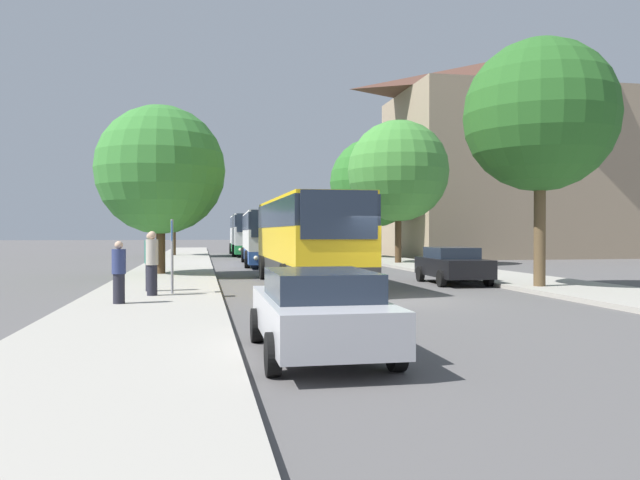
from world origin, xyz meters
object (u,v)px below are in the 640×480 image
(bus_stop_sign, at_px, (172,247))
(pedestrian_walking_back, at_px, (119,272))
(pedestrian_waiting_far, at_px, (150,261))
(bus_front, at_px, (307,239))
(parked_car_left_curb, at_px, (319,310))
(tree_left_far, at_px, (173,175))
(tree_right_far, at_px, (398,171))
(bus_rear, at_px, (247,234))
(parked_car_right_near, at_px, (452,264))
(bus_middle, at_px, (265,237))
(tree_right_mid, at_px, (374,183))
(tree_right_near, at_px, (540,116))
(pedestrian_waiting_near, at_px, (152,263))
(tree_left_near, at_px, (160,170))

(bus_stop_sign, distance_m, pedestrian_walking_back, 2.83)
(pedestrian_waiting_far, bearing_deg, bus_front, -154.09)
(parked_car_left_curb, xyz_separation_m, tree_left_far, (-4.14, 42.15, 5.97))
(tree_left_far, xyz_separation_m, tree_right_far, (14.16, -15.38, -0.94))
(bus_rear, distance_m, parked_car_right_near, 32.26)
(bus_middle, distance_m, tree_left_far, 15.82)
(parked_car_left_curb, bearing_deg, pedestrian_walking_back, 120.19)
(pedestrian_walking_back, bearing_deg, bus_front, -30.00)
(bus_rear, height_order, parked_car_right_near, bus_rear)
(bus_rear, height_order, parked_car_left_curb, bus_rear)
(bus_stop_sign, distance_m, tree_right_mid, 29.53)
(tree_right_far, bearing_deg, bus_front, -120.62)
(bus_stop_sign, relative_size, pedestrian_walking_back, 1.38)
(bus_rear, height_order, tree_right_mid, tree_right_mid)
(tree_right_mid, bearing_deg, bus_middle, -142.57)
(parked_car_left_curb, relative_size, parked_car_right_near, 1.06)
(pedestrian_walking_back, height_order, tree_right_near, tree_right_near)
(bus_rear, xyz_separation_m, pedestrian_walking_back, (-6.04, -37.68, -0.90))
(bus_front, distance_m, pedestrian_waiting_far, 6.27)
(tree_right_mid, bearing_deg, bus_front, -111.95)
(tree_left_far, bearing_deg, bus_rear, 21.96)
(parked_car_right_near, bearing_deg, pedestrian_waiting_near, 22.44)
(bus_stop_sign, height_order, tree_right_near, tree_right_near)
(bus_front, xyz_separation_m, bus_middle, (-0.05, 15.16, -0.03))
(bus_middle, relative_size, pedestrian_walking_back, 7.11)
(bus_rear, height_order, pedestrian_waiting_near, bus_rear)
(tree_left_far, bearing_deg, tree_left_near, -88.89)
(parked_car_right_near, height_order, tree_right_mid, tree_right_mid)
(parked_car_left_curb, height_order, pedestrian_waiting_near, pedestrian_waiting_near)
(pedestrian_waiting_far, relative_size, pedestrian_walking_back, 1.13)
(pedestrian_waiting_near, relative_size, tree_left_far, 0.20)
(pedestrian_waiting_near, height_order, pedestrian_walking_back, pedestrian_waiting_near)
(bus_middle, height_order, parked_car_right_near, bus_middle)
(parked_car_left_curb, bearing_deg, parked_car_right_near, 59.31)
(parked_car_left_curb, relative_size, pedestrian_walking_back, 2.74)
(tree_right_near, bearing_deg, tree_left_near, 145.55)
(bus_rear, bearing_deg, tree_right_mid, -45.81)
(bus_middle, xyz_separation_m, parked_car_right_near, (5.75, -15.55, -0.97))
(bus_rear, relative_size, tree_left_near, 1.60)
(tree_left_near, relative_size, tree_right_mid, 0.84)
(bus_stop_sign, distance_m, tree_left_near, 10.06)
(parked_car_right_near, relative_size, tree_right_near, 0.50)
(pedestrian_waiting_far, distance_m, tree_right_near, 14.03)
(bus_stop_sign, relative_size, tree_left_far, 0.23)
(bus_stop_sign, relative_size, pedestrian_waiting_far, 1.22)
(bus_rear, height_order, tree_left_far, tree_left_far)
(parked_car_right_near, height_order, bus_stop_sign, bus_stop_sign)
(tree_right_near, bearing_deg, bus_front, 155.10)
(parked_car_left_curb, distance_m, parked_car_right_near, 15.06)
(bus_front, height_order, tree_left_far, tree_left_far)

